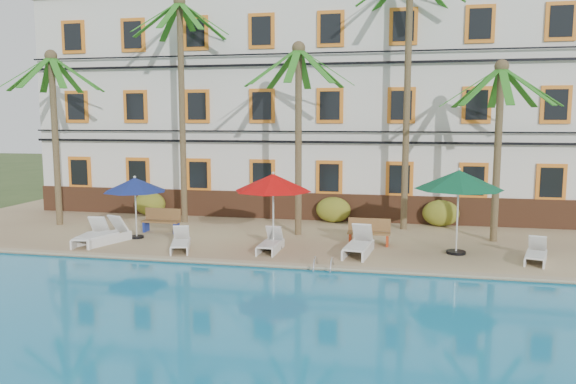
% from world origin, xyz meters
% --- Properties ---
extents(ground, '(100.00, 100.00, 0.00)m').
position_xyz_m(ground, '(0.00, 0.00, 0.00)').
color(ground, '#384C23').
rests_on(ground, ground).
extents(pool_deck, '(30.00, 12.00, 0.25)m').
position_xyz_m(pool_deck, '(0.00, 5.00, 0.12)').
color(pool_deck, tan).
rests_on(pool_deck, ground).
extents(swimming_pool, '(26.00, 12.00, 0.20)m').
position_xyz_m(swimming_pool, '(0.00, -7.00, 0.10)').
color(swimming_pool, '#1883B5').
rests_on(swimming_pool, ground).
extents(pool_coping, '(30.00, 0.35, 0.06)m').
position_xyz_m(pool_coping, '(0.00, -0.90, 0.28)').
color(pool_coping, tan).
rests_on(pool_coping, pool_deck).
extents(hotel_building, '(25.40, 6.44, 10.22)m').
position_xyz_m(hotel_building, '(0.00, 9.98, 5.37)').
color(hotel_building, silver).
rests_on(hotel_building, pool_deck).
extents(palm_a, '(4.17, 4.17, 7.24)m').
position_xyz_m(palm_a, '(-9.54, 3.74, 4.93)').
color(palm_a, brown).
rests_on(palm_a, pool_deck).
extents(palm_b, '(4.17, 4.17, 9.51)m').
position_xyz_m(palm_b, '(-4.60, 5.41, 6.23)').
color(palm_b, brown).
rests_on(palm_b, pool_deck).
extents(palm_c, '(4.17, 4.17, 7.30)m').
position_xyz_m(palm_c, '(0.73, 3.76, 4.97)').
color(palm_c, brown).
rests_on(palm_c, pool_deck).
extents(palm_d, '(4.17, 4.17, 10.46)m').
position_xyz_m(palm_d, '(4.72, 5.67, 6.76)').
color(palm_d, brown).
rests_on(palm_d, pool_deck).
extents(palm_e, '(4.17, 4.17, 6.52)m').
position_xyz_m(palm_e, '(7.95, 4.04, 4.50)').
color(palm_e, brown).
rests_on(palm_e, pool_deck).
extents(shrub_left, '(1.50, 0.90, 1.10)m').
position_xyz_m(shrub_left, '(-6.78, 6.60, 0.80)').
color(shrub_left, '#335E1A').
rests_on(shrub_left, pool_deck).
extents(shrub_mid, '(1.50, 0.90, 1.10)m').
position_xyz_m(shrub_mid, '(1.74, 6.60, 0.80)').
color(shrub_mid, '#335E1A').
rests_on(shrub_mid, pool_deck).
extents(shrub_right, '(1.50, 0.90, 1.10)m').
position_xyz_m(shrub_right, '(6.22, 6.60, 0.80)').
color(shrub_right, '#335E1A').
rests_on(shrub_right, pool_deck).
extents(umbrella_blue, '(2.35, 2.35, 2.35)m').
position_xyz_m(umbrella_blue, '(-5.10, 1.92, 2.25)').
color(umbrella_blue, black).
rests_on(umbrella_blue, pool_deck).
extents(umbrella_red, '(2.67, 2.67, 2.67)m').
position_xyz_m(umbrella_red, '(0.32, 1.26, 2.53)').
color(umbrella_red, black).
rests_on(umbrella_red, pool_deck).
extents(umbrella_green, '(2.87, 2.87, 2.87)m').
position_xyz_m(umbrella_green, '(6.43, 1.77, 2.70)').
color(umbrella_green, black).
rests_on(umbrella_green, pool_deck).
extents(lounger_a, '(0.92, 2.00, 0.91)m').
position_xyz_m(lounger_a, '(-6.22, 0.69, 0.55)').
color(lounger_a, silver).
rests_on(lounger_a, pool_deck).
extents(lounger_b, '(1.34, 2.13, 0.95)m').
position_xyz_m(lounger_b, '(-5.82, 0.88, 0.56)').
color(lounger_b, silver).
rests_on(lounger_b, pool_deck).
extents(lounger_c, '(1.08, 1.76, 0.78)m').
position_xyz_m(lounger_c, '(-2.73, 0.41, 0.50)').
color(lounger_c, silver).
rests_on(lounger_c, pool_deck).
extents(lounger_d, '(0.62, 1.69, 0.79)m').
position_xyz_m(lounger_d, '(0.31, 0.91, 0.51)').
color(lounger_d, silver).
rests_on(lounger_d, pool_deck).
extents(lounger_e, '(0.95, 2.08, 0.95)m').
position_xyz_m(lounger_e, '(3.27, 1.03, 0.56)').
color(lounger_e, silver).
rests_on(lounger_e, pool_deck).
extents(lounger_f, '(0.99, 1.73, 0.77)m').
position_xyz_m(lounger_f, '(8.78, 1.15, 0.50)').
color(lounger_f, silver).
rests_on(lounger_f, pool_deck).
extents(bench_left, '(1.51, 0.52, 0.93)m').
position_xyz_m(bench_left, '(-4.64, 3.16, 0.72)').
color(bench_left, olive).
rests_on(bench_left, pool_deck).
extents(bench_right, '(1.50, 0.49, 0.93)m').
position_xyz_m(bench_right, '(3.51, 2.56, 0.72)').
color(bench_right, olive).
rests_on(bench_right, pool_deck).
extents(pool_ladder, '(0.54, 0.74, 0.74)m').
position_xyz_m(pool_ladder, '(2.39, -1.00, 0.25)').
color(pool_ladder, silver).
rests_on(pool_ladder, ground).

